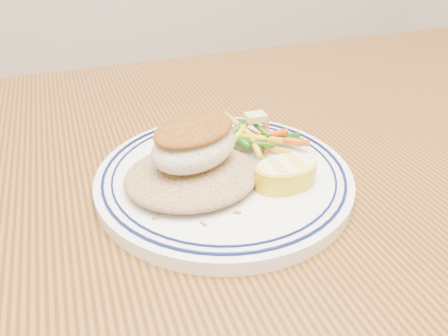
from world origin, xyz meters
The scene contains 7 objects.
dining_table centered at (0.00, 0.00, 0.65)m, with size 1.50×0.90×0.75m.
plate centered at (0.03, 0.03, 0.76)m, with size 0.26×0.26×0.02m.
rice_pilaf centered at (0.00, 0.02, 0.78)m, with size 0.13×0.12×0.03m, color olive.
fish_fillet centered at (0.00, 0.02, 0.81)m, with size 0.11×0.10×0.05m.
vegetable_pile centered at (0.09, 0.07, 0.78)m, with size 0.10×0.10×0.03m.
butter_pat centered at (0.09, 0.08, 0.80)m, with size 0.02×0.02×0.01m, color #E1CD6E.
lemon_wedge centered at (0.08, -0.02, 0.78)m, with size 0.06×0.06×0.02m.
Camera 1 is at (-0.10, -0.33, 1.01)m, focal length 35.00 mm.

